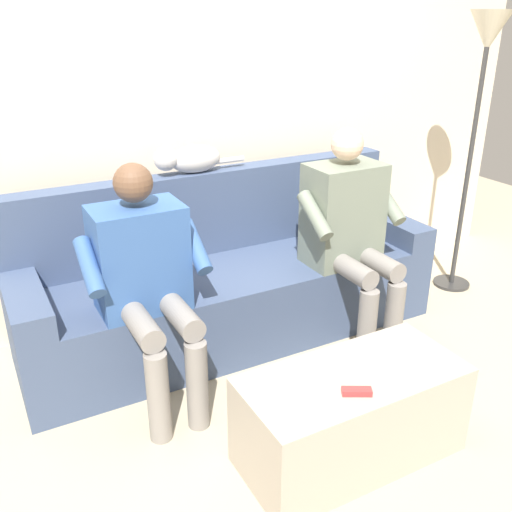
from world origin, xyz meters
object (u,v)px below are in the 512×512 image
Objects in this scene: remote_red at (357,392)px; floor_lamp at (484,65)px; couch at (228,284)px; person_right_seated at (145,273)px; cat_on_backrest at (188,159)px; person_left_seated at (349,226)px; coffee_table at (351,415)px; remote_white at (349,365)px.

remote_red is 0.07× the size of floor_lamp.
floor_lamp is (-1.61, 0.17, 1.14)m from couch.
person_right_seated is at bearing 4.31° from floor_lamp.
cat_on_backrest reaches higher than remote_red.
floor_lamp reaches higher than person_right_seated.
cat_on_backrest is at bearing -59.46° from remote_red.
person_left_seated is 1.15m from person_right_seated.
remote_red is 2.26m from floor_lamp.
coffee_table is 1.73× the size of cat_on_backrest.
person_right_seated is 7.97× the size of remote_white.
person_left_seated is (-0.58, -0.83, 0.46)m from coffee_table.
couch is 2.06× the size of person_right_seated.
person_right_seated is at bearing -54.98° from coffee_table.
remote_white is at bearing 95.20° from cat_on_backrest.
remote_white is 0.08× the size of floor_lamp.
person_right_seated reaches higher than remote_red.
floor_lamp is at bearing -108.37° from remote_white.
coffee_table is 0.81× the size of person_right_seated.
person_left_seated is at bearing -95.71° from remote_red.
person_right_seated is at bearing -32.77° from remote_red.
floor_lamp reaches higher than remote_red.
cat_on_backrest is (0.12, -1.40, 0.79)m from coffee_table.
person_left_seated is 2.22× the size of cat_on_backrest.
remote_white reaches higher than coffee_table.
person_left_seated reaches higher than couch.
person_left_seated is 1.04× the size of person_right_seated.
coffee_table is 6.49× the size of remote_white.
remote_white is (0.57, 0.78, -0.25)m from person_left_seated.
remote_red reaches higher than remote_white.
couch is 4.39× the size of cat_on_backrest.
remote_red reaches higher than coffee_table.
couch reaches higher than remote_red.
remote_white is 2.12m from floor_lamp.
cat_on_backrest is (-0.46, -0.57, 0.35)m from person_right_seated.
person_right_seated is 2.13× the size of cat_on_backrest.
person_left_seated reaches higher than coffee_table.
person_right_seated is (0.58, -0.82, 0.43)m from coffee_table.
remote_red is (0.07, 0.11, 0.22)m from coffee_table.
coffee_table is at bearing 125.02° from person_right_seated.
coffee_table is at bearing 31.41° from floor_lamp.
remote_red is (-0.04, 1.50, -0.57)m from cat_on_backrest.
couch is at bearing -64.42° from remote_red.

